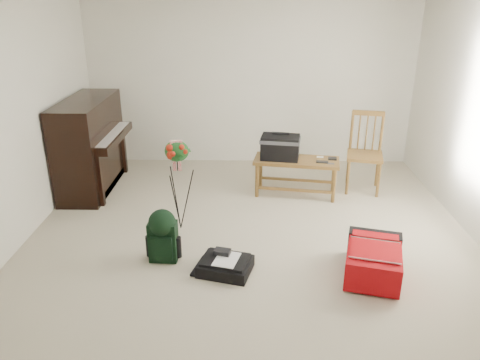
{
  "coord_description": "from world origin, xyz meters",
  "views": [
    {
      "loc": [
        -0.03,
        -4.47,
        2.59
      ],
      "look_at": [
        -0.12,
        0.35,
        0.63
      ],
      "focal_mm": 35.0,
      "sensor_mm": 36.0,
      "label": 1
    }
  ],
  "objects_px": {
    "green_backpack": "(163,233)",
    "flower_stand": "(179,186)",
    "bench": "(285,152)",
    "piano": "(91,147)",
    "red_suitcase": "(372,257)",
    "dining_chair": "(364,153)",
    "black_duffel": "(225,265)"
  },
  "relations": [
    {
      "from": "bench",
      "to": "green_backpack",
      "type": "xyz_separation_m",
      "value": [
        -1.35,
        -1.71,
        -0.3
      ]
    },
    {
      "from": "black_duffel",
      "to": "green_backpack",
      "type": "distance_m",
      "value": 0.72
    },
    {
      "from": "piano",
      "to": "black_duffel",
      "type": "distance_m",
      "value": 2.92
    },
    {
      "from": "bench",
      "to": "flower_stand",
      "type": "height_order",
      "value": "flower_stand"
    },
    {
      "from": "dining_chair",
      "to": "black_duffel",
      "type": "height_order",
      "value": "dining_chair"
    },
    {
      "from": "red_suitcase",
      "to": "green_backpack",
      "type": "xyz_separation_m",
      "value": [
        -2.08,
        0.19,
        0.14
      ]
    },
    {
      "from": "dining_chair",
      "to": "flower_stand",
      "type": "bearing_deg",
      "value": -141.01
    },
    {
      "from": "dining_chair",
      "to": "green_backpack",
      "type": "xyz_separation_m",
      "value": [
        -2.44,
        -1.91,
        -0.22
      ]
    },
    {
      "from": "green_backpack",
      "to": "flower_stand",
      "type": "relative_size",
      "value": 0.51
    },
    {
      "from": "bench",
      "to": "flower_stand",
      "type": "xyz_separation_m",
      "value": [
        -1.28,
        -1.01,
        -0.07
      ]
    },
    {
      "from": "black_duffel",
      "to": "flower_stand",
      "type": "distance_m",
      "value": 1.17
    },
    {
      "from": "red_suitcase",
      "to": "green_backpack",
      "type": "bearing_deg",
      "value": -170.27
    },
    {
      "from": "dining_chair",
      "to": "bench",
      "type": "bearing_deg",
      "value": -157.46
    },
    {
      "from": "bench",
      "to": "red_suitcase",
      "type": "height_order",
      "value": "bench"
    },
    {
      "from": "dining_chair",
      "to": "green_backpack",
      "type": "height_order",
      "value": "dining_chair"
    },
    {
      "from": "dining_chair",
      "to": "piano",
      "type": "bearing_deg",
      "value": -167.98
    },
    {
      "from": "green_backpack",
      "to": "bench",
      "type": "bearing_deg",
      "value": 54.84
    },
    {
      "from": "flower_stand",
      "to": "piano",
      "type": "bearing_deg",
      "value": 130.82
    },
    {
      "from": "flower_stand",
      "to": "black_duffel",
      "type": "bearing_deg",
      "value": -66.04
    },
    {
      "from": "bench",
      "to": "piano",
      "type": "bearing_deg",
      "value": -175.19
    },
    {
      "from": "red_suitcase",
      "to": "bench",
      "type": "bearing_deg",
      "value": 125.89
    },
    {
      "from": "dining_chair",
      "to": "red_suitcase",
      "type": "bearing_deg",
      "value": -87.96
    },
    {
      "from": "black_duffel",
      "to": "green_backpack",
      "type": "height_order",
      "value": "green_backpack"
    },
    {
      "from": "dining_chair",
      "to": "black_duffel",
      "type": "distance_m",
      "value": 2.82
    },
    {
      "from": "black_duffel",
      "to": "piano",
      "type": "bearing_deg",
      "value": 147.38
    },
    {
      "from": "piano",
      "to": "flower_stand",
      "type": "bearing_deg",
      "value": -41.25
    },
    {
      "from": "black_duffel",
      "to": "flower_stand",
      "type": "bearing_deg",
      "value": 136.75
    },
    {
      "from": "bench",
      "to": "dining_chair",
      "type": "relative_size",
      "value": 1.09
    },
    {
      "from": "red_suitcase",
      "to": "flower_stand",
      "type": "relative_size",
      "value": 0.78
    },
    {
      "from": "green_backpack",
      "to": "flower_stand",
      "type": "distance_m",
      "value": 0.74
    },
    {
      "from": "bench",
      "to": "green_backpack",
      "type": "bearing_deg",
      "value": -119.24
    },
    {
      "from": "red_suitcase",
      "to": "flower_stand",
      "type": "bearing_deg",
      "value": 170.92
    }
  ]
}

